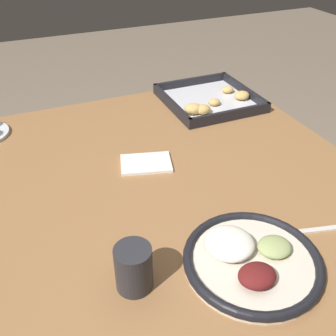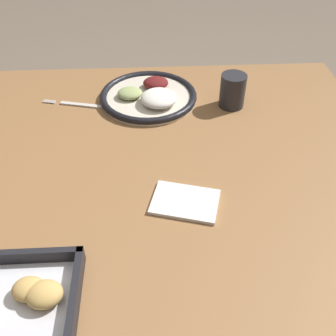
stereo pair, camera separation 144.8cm
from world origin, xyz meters
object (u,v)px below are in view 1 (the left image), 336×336
object	(u,v)px
dinner_plate	(251,259)
drinking_cup	(134,268)
napkin	(146,163)
fork	(316,230)
baking_tray	(210,100)

from	to	relation	value
dinner_plate	drinking_cup	xyz separation A→B (m)	(-0.23, 0.04, 0.03)
dinner_plate	napkin	distance (m)	0.42
dinner_plate	fork	distance (m)	0.19
fork	drinking_cup	bearing A→B (deg)	-168.73
baking_tray	drinking_cup	xyz separation A→B (m)	(-0.50, -0.64, 0.03)
napkin	drinking_cup	bearing A→B (deg)	-113.53
baking_tray	napkin	xyz separation A→B (m)	(-0.34, -0.27, -0.01)
napkin	fork	bearing A→B (deg)	-57.21
fork	napkin	distance (m)	0.46
fork	drinking_cup	distance (m)	0.41
drinking_cup	napkin	size ratio (longest dim) A/B	0.59
fork	baking_tray	distance (m)	0.67
fork	napkin	size ratio (longest dim) A/B	1.37
fork	napkin	xyz separation A→B (m)	(-0.25, 0.39, 0.00)
fork	napkin	bearing A→B (deg)	136.70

